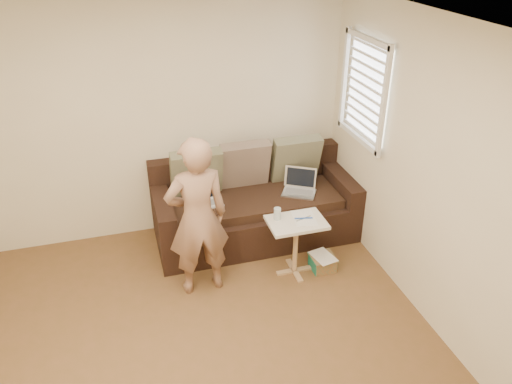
% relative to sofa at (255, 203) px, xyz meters
% --- Properties ---
extents(floor, '(4.50, 4.50, 0.00)m').
position_rel_sofa_xyz_m(floor, '(-0.90, -1.77, -0.42)').
color(floor, brown).
rests_on(floor, ground).
extents(ceiling, '(4.50, 4.50, 0.00)m').
position_rel_sofa_xyz_m(ceiling, '(-0.90, -1.77, 2.18)').
color(ceiling, white).
rests_on(ceiling, wall_back).
extents(wall_back, '(4.00, 0.00, 4.00)m').
position_rel_sofa_xyz_m(wall_back, '(-0.90, 0.48, 0.87)').
color(wall_back, beige).
rests_on(wall_back, ground).
extents(wall_right, '(0.00, 4.50, 4.50)m').
position_rel_sofa_xyz_m(wall_right, '(1.10, -1.77, 0.87)').
color(wall_right, beige).
rests_on(wall_right, ground).
extents(window_blinds, '(0.12, 0.88, 1.08)m').
position_rel_sofa_xyz_m(window_blinds, '(1.05, -0.27, 1.28)').
color(window_blinds, white).
rests_on(window_blinds, wall_right).
extents(sofa, '(2.20, 0.95, 0.85)m').
position_rel_sofa_xyz_m(sofa, '(0.00, 0.00, 0.00)').
color(sofa, black).
rests_on(sofa, ground).
extents(pillow_left, '(0.55, 0.29, 0.57)m').
position_rel_sofa_xyz_m(pillow_left, '(-0.60, 0.20, 0.37)').
color(pillow_left, '#67674C').
rests_on(pillow_left, sofa).
extents(pillow_mid, '(0.55, 0.27, 0.57)m').
position_rel_sofa_xyz_m(pillow_mid, '(-0.05, 0.25, 0.37)').
color(pillow_mid, '#745C53').
rests_on(pillow_mid, sofa).
extents(pillow_right, '(0.55, 0.28, 0.57)m').
position_rel_sofa_xyz_m(pillow_right, '(0.55, 0.23, 0.37)').
color(pillow_right, '#67674C').
rests_on(pillow_right, sofa).
extents(laptop_silver, '(0.44, 0.40, 0.24)m').
position_rel_sofa_xyz_m(laptop_silver, '(0.48, -0.09, 0.10)').
color(laptop_silver, '#B7BABC').
rests_on(laptop_silver, sofa).
extents(laptop_white, '(0.32, 0.24, 0.21)m').
position_rel_sofa_xyz_m(laptop_white, '(-0.53, -0.04, 0.10)').
color(laptop_white, white).
rests_on(laptop_white, sofa).
extents(person, '(0.61, 0.43, 1.60)m').
position_rel_sofa_xyz_m(person, '(-0.76, -0.73, 0.37)').
color(person, '#90644E').
rests_on(person, ground).
extents(side_table, '(0.56, 0.39, 0.61)m').
position_rel_sofa_xyz_m(side_table, '(0.20, -0.76, -0.12)').
color(side_table, silver).
rests_on(side_table, ground).
extents(drinking_glass, '(0.07, 0.07, 0.12)m').
position_rel_sofa_xyz_m(drinking_glass, '(0.03, -0.67, 0.25)').
color(drinking_glass, silver).
rests_on(drinking_glass, side_table).
extents(scissors, '(0.18, 0.11, 0.02)m').
position_rel_sofa_xyz_m(scissors, '(0.28, -0.74, 0.20)').
color(scissors, silver).
rests_on(scissors, side_table).
extents(paper_on_table, '(0.25, 0.33, 0.00)m').
position_rel_sofa_xyz_m(paper_on_table, '(0.29, -0.73, 0.19)').
color(paper_on_table, white).
rests_on(paper_on_table, side_table).
extents(striped_box, '(0.25, 0.25, 0.16)m').
position_rel_sofa_xyz_m(striped_box, '(0.49, -0.79, -0.35)').
color(striped_box, '#DE5521').
rests_on(striped_box, ground).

